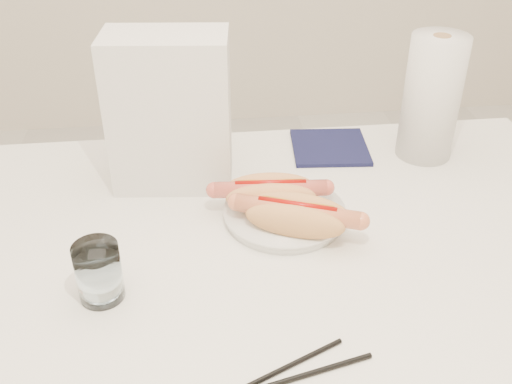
{
  "coord_description": "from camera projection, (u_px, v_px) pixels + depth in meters",
  "views": [
    {
      "loc": [
        -0.09,
        -0.73,
        1.33
      ],
      "look_at": [
        0.0,
        0.06,
        0.82
      ],
      "focal_mm": 42.2,
      "sensor_mm": 36.0,
      "label": 1
    }
  ],
  "objects": [
    {
      "name": "hotdog_right",
      "position": [
        297.0,
        216.0,
        0.94
      ],
      "size": [
        0.19,
        0.13,
        0.05
      ],
      "rotation": [
        0.0,
        0.0,
        -0.38
      ],
      "color": "#E29D58",
      "rests_on": "plate"
    },
    {
      "name": "hotdog_left",
      "position": [
        270.0,
        193.0,
        1.0
      ],
      "size": [
        0.19,
        0.08,
        0.05
      ],
      "rotation": [
        0.0,
        0.0,
        -0.07
      ],
      "color": "#EA9F5D",
      "rests_on": "plate"
    },
    {
      "name": "chopstick_far",
      "position": [
        290.0,
        380.0,
        0.72
      ],
      "size": [
        0.22,
        0.06,
        0.01
      ],
      "primitive_type": "cylinder",
      "rotation": [
        0.0,
        1.57,
        0.24
      ],
      "color": "black",
      "rests_on": "table"
    },
    {
      "name": "table",
      "position": [
        259.0,
        279.0,
        0.97
      ],
      "size": [
        1.2,
        0.8,
        0.75
      ],
      "color": "white",
      "rests_on": "ground"
    },
    {
      "name": "chopstick_near",
      "position": [
        273.0,
        374.0,
        0.73
      ],
      "size": [
        0.19,
        0.09,
        0.01
      ],
      "primitive_type": "cylinder",
      "rotation": [
        0.0,
        1.57,
        0.43
      ],
      "color": "black",
      "rests_on": "table"
    },
    {
      "name": "napkin_box",
      "position": [
        170.0,
        112.0,
        1.03
      ],
      "size": [
        0.22,
        0.14,
        0.27
      ],
      "primitive_type": "cube",
      "rotation": [
        0.0,
        0.0,
        -0.11
      ],
      "color": "silver",
      "rests_on": "table"
    },
    {
      "name": "water_glass",
      "position": [
        99.0,
        272.0,
        0.82
      ],
      "size": [
        0.06,
        0.06,
        0.09
      ],
      "primitive_type": "cylinder",
      "color": "white",
      "rests_on": "table"
    },
    {
      "name": "plate",
      "position": [
        284.0,
        215.0,
        1.0
      ],
      "size": [
        0.25,
        0.25,
        0.02
      ],
      "primitive_type": "cylinder",
      "rotation": [
        0.0,
        0.0,
        0.39
      ],
      "color": "white",
      "rests_on": "table"
    },
    {
      "name": "navy_napkin",
      "position": [
        330.0,
        147.0,
        1.2
      ],
      "size": [
        0.16,
        0.16,
        0.01
      ],
      "primitive_type": "cube",
      "rotation": [
        0.0,
        0.0,
        -0.08
      ],
      "color": "#101234",
      "rests_on": "table"
    },
    {
      "name": "paper_towel_roll",
      "position": [
        432.0,
        98.0,
        1.12
      ],
      "size": [
        0.12,
        0.12,
        0.24
      ],
      "primitive_type": "cylinder",
      "rotation": [
        0.0,
        0.0,
        -0.18
      ],
      "color": "silver",
      "rests_on": "table"
    }
  ]
}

